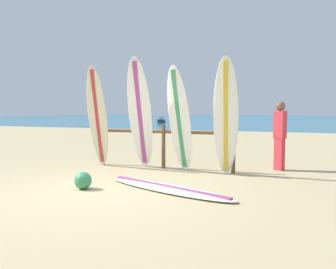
{
  "coord_description": "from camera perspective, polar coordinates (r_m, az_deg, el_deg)",
  "views": [
    {
      "loc": [
        3.17,
        -4.87,
        1.38
      ],
      "look_at": [
        0.17,
        3.0,
        0.79
      ],
      "focal_mm": 37.0,
      "sensor_mm": 36.0,
      "label": 1
    }
  ],
  "objects": [
    {
      "name": "ground_plane",
      "position": [
        5.97,
        -12.05,
        -9.44
      ],
      "size": [
        120.0,
        120.0,
        0.0
      ],
      "primitive_type": "plane",
      "color": "tan"
    },
    {
      "name": "surfboard_leaning_center_left",
      "position": [
        7.65,
        1.9,
        2.48
      ],
      "size": [
        0.65,
        0.73,
        2.35
      ],
      "color": "white",
      "rests_on": "ground"
    },
    {
      "name": "beachgoer_standing",
      "position": [
        8.32,
        17.95,
        0.31
      ],
      "size": [
        0.3,
        0.27,
        1.58
      ],
      "color": "#D8333F",
      "rests_on": "ground"
    },
    {
      "name": "surfboard_lying_on_sand",
      "position": [
        6.07,
        -0.14,
        -8.8
      ],
      "size": [
        2.8,
        1.5,
        0.08
      ],
      "color": "white",
      "rests_on": "ground"
    },
    {
      "name": "surfboard_leaning_far_left",
      "position": [
        8.5,
        -11.53,
        2.81
      ],
      "size": [
        0.58,
        0.77,
        2.43
      ],
      "color": "beige",
      "rests_on": "ground"
    },
    {
      "name": "ocean_water",
      "position": [
        62.97,
        17.97,
        2.58
      ],
      "size": [
        120.0,
        80.0,
        0.01
      ],
      "primitive_type": "cube",
      "color": "#196B93",
      "rests_on": "ground"
    },
    {
      "name": "surfboard_leaning_center",
      "position": [
        7.39,
        9.51,
        2.91
      ],
      "size": [
        0.61,
        0.68,
        2.49
      ],
      "color": "white",
      "rests_on": "ground"
    },
    {
      "name": "surfboard_leaning_left",
      "position": [
        8.06,
        -4.62,
        3.33
      ],
      "size": [
        0.67,
        0.98,
        2.57
      ],
      "color": "white",
      "rests_on": "ground"
    },
    {
      "name": "small_boat_offshore",
      "position": [
        38.69,
        -1.19,
        2.36
      ],
      "size": [
        1.81,
        2.64,
        0.71
      ],
      "color": "#333842",
      "rests_on": "ocean_water"
    },
    {
      "name": "surfboard_rack",
      "position": [
        8.18,
        -0.75,
        -0.88
      ],
      "size": [
        3.41,
        0.09,
        1.03
      ],
      "color": "brown",
      "rests_on": "ground"
    },
    {
      "name": "beach_ball",
      "position": [
        6.28,
        -13.83,
        -7.38
      ],
      "size": [
        0.3,
        0.3,
        0.3
      ],
      "primitive_type": "sphere",
      "color": "#388C59",
      "rests_on": "ground"
    }
  ]
}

